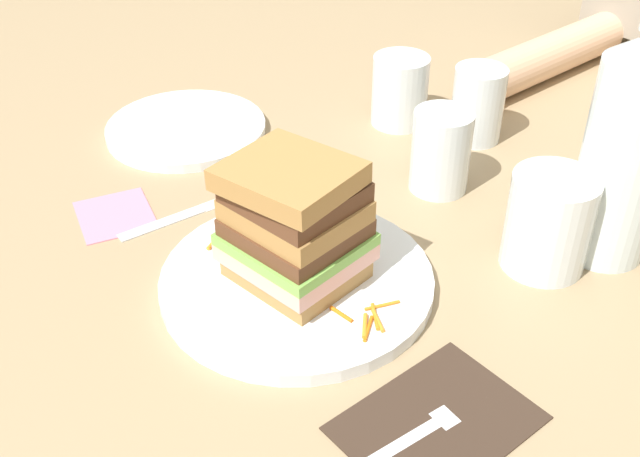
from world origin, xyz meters
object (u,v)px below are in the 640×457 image
object	(u,v)px
fork	(415,433)
empty_tumbler_0	(400,91)
sandwich	(293,224)
napkin_dark	(437,422)
empty_tumbler_3	(478,104)
water_bottle	(627,147)
knife	(201,208)
napkin_pink	(115,215)
juice_glass	(547,228)
side_plate	(186,129)
empty_tumbler_1	(441,151)
main_plate	(295,282)

from	to	relation	value
fork	empty_tumbler_0	bearing A→B (deg)	136.60
sandwich	napkin_dark	world-z (taller)	sandwich
empty_tumbler_3	fork	bearing A→B (deg)	-54.54
water_bottle	knife	bearing A→B (deg)	-140.06
knife	napkin_pink	xyz separation A→B (m)	(-0.05, -0.08, -0.00)
napkin_dark	juice_glass	distance (m)	0.24
napkin_dark	empty_tumbler_3	distance (m)	0.46
juice_glass	water_bottle	xyz separation A→B (m)	(0.03, 0.06, 0.08)
juice_glass	sandwich	bearing A→B (deg)	-121.26
empty_tumbler_3	side_plate	distance (m)	0.36
napkin_pink	fork	bearing A→B (deg)	4.39
empty_tumbler_0	sandwich	bearing A→B (deg)	-60.62
knife	water_bottle	distance (m)	0.43
empty_tumbler_0	empty_tumbler_3	size ratio (longest dim) A/B	0.96
empty_tumbler_0	juice_glass	bearing A→B (deg)	-18.75
sandwich	side_plate	bearing A→B (deg)	165.38
water_bottle	empty_tumbler_1	bearing A→B (deg)	-168.20
main_plate	water_bottle	distance (m)	0.33
sandwich	empty_tumbler_3	world-z (taller)	sandwich
sandwich	water_bottle	world-z (taller)	water_bottle
juice_glass	empty_tumbler_1	xyz separation A→B (m)	(-0.16, 0.03, 0.00)
napkin_pink	main_plate	bearing A→B (deg)	18.54
fork	empty_tumbler_1	bearing A→B (deg)	130.12
fork	napkin_pink	world-z (taller)	fork
water_bottle	empty_tumbler_3	xyz separation A→B (m)	(-0.23, 0.08, -0.07)
juice_glass	main_plate	bearing A→B (deg)	-121.33
knife	juice_glass	bearing A→B (deg)	34.66
sandwich	juice_glass	bearing A→B (deg)	58.74
sandwich	knife	size ratio (longest dim) A/B	0.61
knife	juice_glass	xyz separation A→B (m)	(0.29, 0.20, 0.04)
napkin_dark	fork	world-z (taller)	fork
sandwich	napkin_pink	bearing A→B (deg)	-161.61
fork	empty_tumbler_3	bearing A→B (deg)	125.46
knife	side_plate	bearing A→B (deg)	152.95
sandwich	empty_tumbler_3	size ratio (longest dim) A/B	1.33
napkin_pink	sandwich	bearing A→B (deg)	18.39
napkin_dark	empty_tumbler_3	size ratio (longest dim) A/B	1.59
juice_glass	fork	bearing A→B (deg)	-74.26
napkin_dark	water_bottle	xyz separation A→B (m)	(-0.05, 0.29, 0.12)
knife	empty_tumbler_1	bearing A→B (deg)	59.72
knife	empty_tumbler_0	xyz separation A→B (m)	(-0.01, 0.30, 0.04)
side_plate	main_plate	bearing A→B (deg)	-14.51
main_plate	napkin_pink	distance (m)	0.23
main_plate	napkin_dark	distance (m)	0.20
sandwich	empty_tumbler_1	size ratio (longest dim) A/B	1.33
empty_tumbler_3	main_plate	bearing A→B (deg)	-76.64
fork	knife	xyz separation A→B (m)	(-0.36, 0.04, -0.00)
napkin_dark	sandwich	bearing A→B (deg)	174.78
napkin_dark	knife	xyz separation A→B (m)	(-0.36, 0.02, 0.00)
main_plate	fork	distance (m)	0.20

